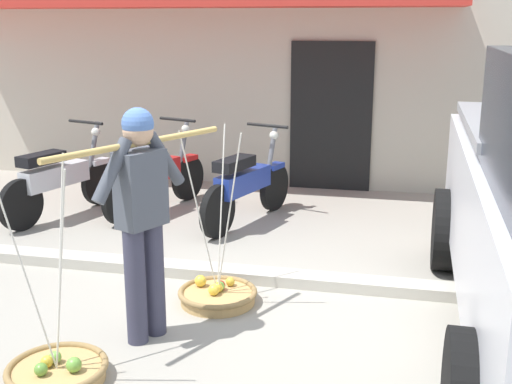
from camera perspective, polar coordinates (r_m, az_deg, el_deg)
The scene contains 9 objects.
ground_plane at distance 5.34m, azimuth -3.95°, elevation -10.33°, with size 90.00×90.00×0.00m, color #9E998C.
sidewalk_curb at distance 5.94m, azimuth -2.01°, elevation -7.12°, with size 20.00×0.24×0.10m, color #BAB4A5.
fruit_vendor at distance 4.64m, azimuth -9.94°, elevation -1.55°, with size 0.72×1.41×1.70m.
fruit_basket_left_side at distance 4.55m, azimuth -16.96°, elevation -14.67°, with size 0.66×0.66×1.45m.
fruit_basket_right_side at distance 5.46m, azimuth -3.38°, elevation -8.87°, with size 0.66×0.66×1.45m.
motorcycle_nearest_shop at distance 7.99m, azimuth -16.76°, elevation 1.02°, with size 0.71×1.76×1.09m.
motorcycle_second_in_row at distance 7.95m, azimuth -8.85°, elevation 1.43°, with size 0.73×1.75×1.09m.
motorcycle_third_in_row at distance 7.39m, azimuth -0.86°, elevation 0.59°, with size 0.72×1.76×1.09m.
storefront_building at distance 11.66m, azimuth -1.70°, elevation 13.96°, with size 13.00×6.00×4.20m.
Camera 1 is at (1.42, -4.63, 2.26)m, focal length 45.85 mm.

